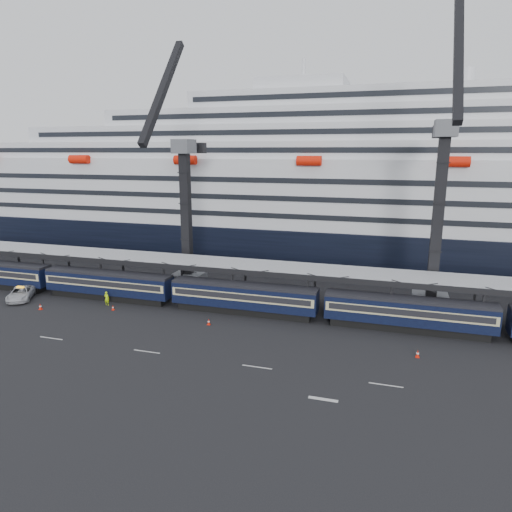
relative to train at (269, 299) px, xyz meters
The scene contains 13 objects.
ground 11.25m from the train, 65.06° to the right, with size 260.00×260.00×0.00m, color black.
lane_markings 20.02m from the train, 49.95° to the right, with size 111.00×4.27×0.02m.
train is the anchor object (origin of this frame).
canopy 6.85m from the train, 40.71° to the left, with size 130.00×6.25×5.53m.
cruise_ship 37.56m from the train, 84.34° to the left, with size 214.09×28.84×34.00m.
crane_dark_near 20.10m from the train, 150.76° to the left, with size 4.50×17.75×35.08m.
crane_dark_mid 23.83m from the train, 21.11° to the left, with size 4.50×18.24×39.64m.
pickup_truck 35.28m from the train, behind, with size 2.86×6.21×1.72m, color #B2B4BA.
worker 22.21m from the train, behind, with size 0.70×0.46×1.91m, color #B7ED0C.
traffic_cone_b 30.17m from the train, 167.40° to the right, with size 0.42×0.42×0.84m.
traffic_cone_c 20.59m from the train, 168.79° to the right, with size 0.34×0.34×0.69m.
traffic_cone_d 8.17m from the train, 139.87° to the right, with size 0.39×0.39×0.77m.
traffic_cone_e 19.08m from the train, 22.37° to the right, with size 0.40×0.40×0.80m.
Camera 1 is at (9.62, -42.77, 20.40)m, focal length 32.00 mm.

